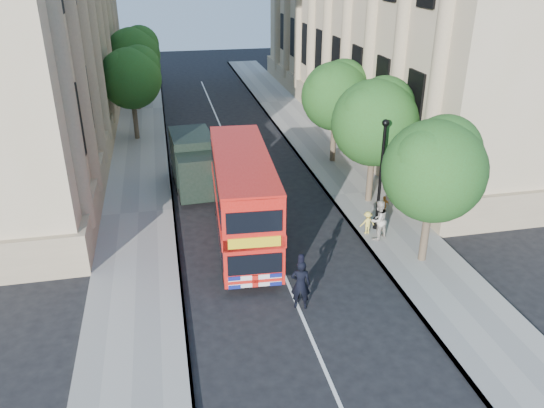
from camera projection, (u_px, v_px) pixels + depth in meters
ground at (305, 324)px, 18.22m from camera, size 120.00×120.00×0.00m
pavement_right at (360, 193)px, 28.14m from camera, size 3.50×80.00×0.12m
pavement_left at (139, 213)px, 25.98m from camera, size 3.50×80.00×0.12m
tree_right_near at (435, 165)px, 20.21m from camera, size 4.00×4.00×6.08m
tree_right_mid at (376, 118)px, 25.45m from camera, size 4.20×4.20×6.37m
tree_right_far at (336, 92)px, 30.82m from camera, size 4.00×4.00×6.15m
tree_left_far at (131, 75)px, 34.74m from camera, size 4.00×4.00×6.30m
tree_left_back at (134, 51)px, 41.72m from camera, size 4.20×4.20×6.65m
lamp_post at (380, 180)px, 23.42m from camera, size 0.32×0.32×5.16m
double_decker_bus at (243, 196)px, 22.63m from camera, size 2.81×8.70×3.96m
box_van at (194, 165)px, 28.17m from camera, size 2.38×5.25×2.94m
police_constable at (301, 284)px, 18.71m from camera, size 0.81×0.65×1.94m
woman_pedestrian at (379, 220)px, 23.16m from camera, size 1.09×0.98×1.82m
child_a at (384, 205)px, 25.51m from camera, size 0.60×0.33×0.97m
child_b at (367, 223)px, 23.76m from camera, size 0.72×0.45×1.07m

